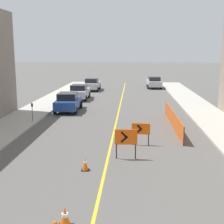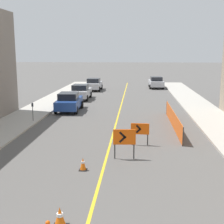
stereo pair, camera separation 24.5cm
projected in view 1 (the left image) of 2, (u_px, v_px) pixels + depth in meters
The scene contains 13 objects.
lane_stripe at pixel (118, 114), 25.30m from camera, with size 0.12×51.93×0.01m.
sidewalk_left at pixel (32, 113), 25.74m from camera, with size 3.04×51.93×0.12m.
sidewalk_right at pixel (207, 115), 24.83m from camera, with size 3.04×51.93×0.12m.
traffic_cone_second at pixel (65, 218), 8.94m from camera, with size 0.45×0.45×0.65m.
traffic_cone_third at pixel (85, 164), 13.34m from camera, with size 0.33×0.33×0.56m.
arrow_barricade_primary at pixel (126, 138), 14.64m from camera, with size 1.07×0.14×1.44m.
arrow_barricade_secondary at pixel (141, 130), 16.86m from camera, with size 1.00×0.11×1.21m.
safety_mesh_fence at pixel (173, 119), 21.09m from camera, with size 0.07×8.99×1.06m.
parked_car_curb_near at pixel (68, 102), 26.58m from camera, with size 1.99×4.37×1.59m.
parked_car_curb_mid at pixel (79, 92), 33.09m from camera, with size 1.93×4.31×1.59m.
parked_car_curb_far at pixel (92, 84), 40.82m from camera, with size 1.94×4.32×1.59m.
parked_car_opposite_side at pixel (154, 82), 43.43m from camera, with size 1.98×4.37×1.59m.
parking_meter_far_curb at pixel (32, 108), 22.12m from camera, with size 0.12×0.11×1.32m.
Camera 1 is at (1.11, 1.19, 5.01)m, focal length 50.00 mm.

